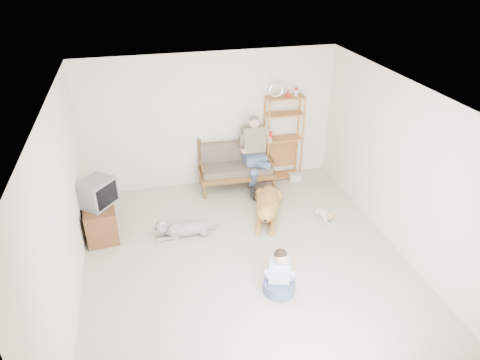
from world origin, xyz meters
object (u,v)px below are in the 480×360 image
object	(u,v)px
loveseat	(236,165)
etagere	(283,138)
tv_stand	(100,219)
golden_retriever	(267,206)

from	to	relation	value
loveseat	etagere	distance (m)	1.14
tv_stand	golden_retriever	distance (m)	2.95
etagere	tv_stand	size ratio (longest dim) A/B	2.23
loveseat	golden_retriever	xyz separation A→B (m)	(0.30, -1.20, -0.28)
loveseat	tv_stand	bearing A→B (deg)	-155.39
loveseat	etagere	size ratio (longest dim) A/B	0.73
golden_retriever	etagere	bearing A→B (deg)	82.00
golden_retriever	loveseat	bearing A→B (deg)	124.97
loveseat	etagere	bearing A→B (deg)	10.70
loveseat	golden_retriever	distance (m)	1.27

